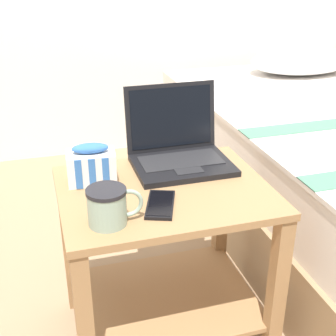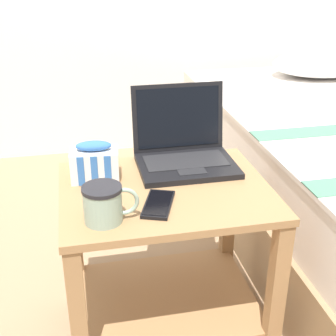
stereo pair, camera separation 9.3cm
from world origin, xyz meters
TOP-DOWN VIEW (x-y plane):
  - ground_plane at (0.00, 0.00)m, footprint 8.00×8.00m
  - bedside_table at (0.00, 0.00)m, footprint 0.60×0.48m
  - laptop at (0.09, 0.16)m, footprint 0.30×0.26m
  - mug_front_left at (-0.19, -0.14)m, footprint 0.14×0.10m
  - snack_bag at (-0.19, 0.10)m, footprint 0.15×0.10m
  - cell_phone at (-0.04, -0.10)m, footprint 0.12×0.16m

SIDE VIEW (x-z plane):
  - ground_plane at x=0.00m, z-range 0.00..0.00m
  - bedside_table at x=0.00m, z-range 0.07..0.61m
  - cell_phone at x=-0.04m, z-range 0.54..0.55m
  - laptop at x=0.09m, z-range 0.47..0.70m
  - mug_front_left at x=-0.19m, z-range 0.54..0.64m
  - snack_bag at x=-0.19m, z-range 0.53..0.65m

